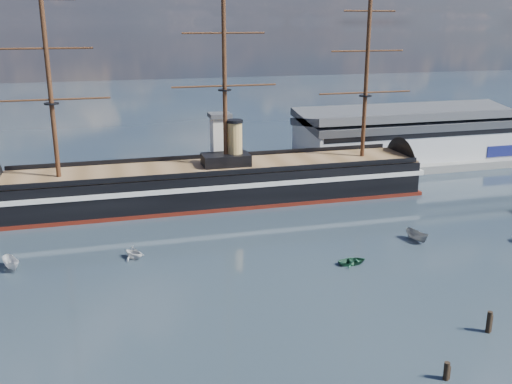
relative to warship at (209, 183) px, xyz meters
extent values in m
plane|color=#1D2937|center=(2.41, -20.00, -4.04)|extent=(600.00, 600.00, 0.00)
cube|color=slate|center=(12.41, 16.00, -4.04)|extent=(180.00, 18.00, 2.00)
cube|color=#B7BABC|center=(60.41, 20.00, 2.96)|extent=(62.00, 20.00, 10.00)
cube|color=#3F4247|center=(60.41, 20.00, 8.56)|extent=(63.00, 21.00, 2.00)
cube|color=silver|center=(5.41, 13.00, 4.96)|extent=(4.00, 4.00, 14.00)
cube|color=#3F4247|center=(5.41, 13.00, 12.46)|extent=(5.00, 5.00, 1.00)
cube|color=black|center=(1.73, 0.00, -0.04)|extent=(88.20, 17.11, 7.00)
cube|color=silver|center=(1.73, 0.00, 1.16)|extent=(90.20, 17.38, 1.00)
cube|color=#56170D|center=(1.73, 0.00, -3.69)|extent=(90.20, 17.34, 0.90)
cone|color=black|center=(48.23, 0.00, -0.34)|extent=(11.20, 15.82, 15.68)
cube|color=brown|center=(1.73, 0.00, 3.56)|extent=(88.18, 15.83, 0.40)
cube|color=black|center=(3.73, 0.00, 4.96)|extent=(10.08, 6.13, 2.50)
cylinder|color=tan|center=(5.73, 0.00, 8.46)|extent=(3.20, 3.20, 9.00)
cylinder|color=#381E0F|center=(-30.27, 0.00, 22.76)|extent=(0.90, 0.90, 38.00)
cylinder|color=#381E0F|center=(3.73, 0.00, 24.76)|extent=(0.90, 0.90, 42.00)
cylinder|color=#381E0F|center=(35.73, 0.00, 21.76)|extent=(0.90, 0.90, 36.00)
imported|color=silver|center=(-36.89, -26.29, -4.04)|extent=(6.37, 4.25, 2.39)
imported|color=#21573B|center=(15.40, -39.08, -4.04)|extent=(1.31, 2.97, 1.36)
imported|color=gray|center=(30.59, -33.07, -4.04)|extent=(6.29, 3.36, 2.39)
imported|color=silver|center=(-18.17, -27.12, -4.04)|extent=(6.80, 6.12, 2.36)
cylinder|color=black|center=(11.77, -70.12, -4.04)|extent=(0.64, 0.64, 2.82)
cylinder|color=black|center=(22.57, -62.98, -4.04)|extent=(0.64, 0.64, 3.56)
camera|label=1|loc=(-22.69, -115.75, 33.12)|focal=40.00mm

